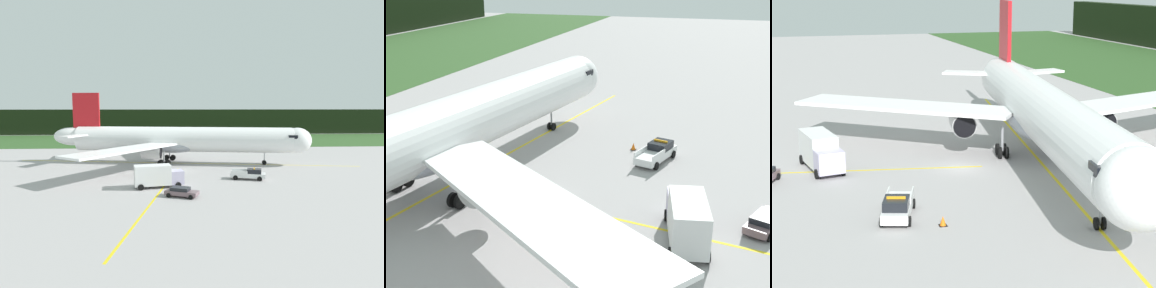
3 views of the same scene
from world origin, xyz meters
TOP-DOWN VIEW (x-y plane):
  - ground at (0.00, 0.00)m, footprint 320.00×320.00m
  - taxiway_centerline_main at (0.92, 7.98)m, footprint 71.32×11.85m
  - taxiway_centerline_spur at (-3.16, -17.09)m, footprint 6.54×38.57m
  - airliner at (0.20, 8.09)m, footprint 54.79×48.42m
  - ops_pickup_truck at (11.57, -8.13)m, footprint 6.02×3.50m
  - catering_truck at (-3.32, -12.63)m, footprint 7.56×3.85m
  - staff_car at (0.10, -17.94)m, footprint 4.75×3.26m
  - apron_cone at (14.05, -5.30)m, footprint 0.59×0.59m

SIDE VIEW (x-z plane):
  - ground at x=0.00m, z-range 0.00..0.00m
  - taxiway_centerline_main at x=0.92m, z-range 0.00..0.01m
  - taxiway_centerline_spur at x=-3.16m, z-range 0.00..0.01m
  - apron_cone at x=14.05m, z-range -0.01..0.73m
  - staff_car at x=0.10m, z-range 0.05..1.35m
  - ops_pickup_truck at x=11.57m, z-range -0.07..1.87m
  - catering_truck at x=-3.32m, z-range 0.03..3.56m
  - airliner at x=0.20m, z-range -2.47..12.42m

